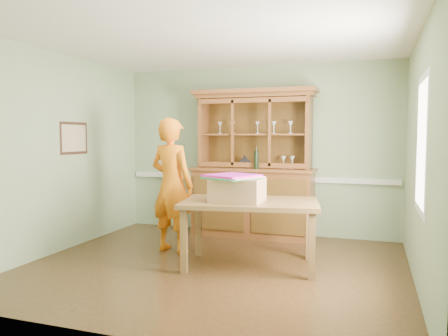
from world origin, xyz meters
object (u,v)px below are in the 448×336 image
at_px(dining_table, 250,208).
at_px(person, 172,185).
at_px(china_hutch, 253,185).
at_px(cardboard_box, 238,190).

distance_m(dining_table, person, 1.27).
bearing_deg(china_hutch, dining_table, -76.16).
height_order(china_hutch, person, china_hutch).
relative_size(dining_table, cardboard_box, 2.96).
bearing_deg(cardboard_box, dining_table, 39.40).
bearing_deg(person, cardboard_box, 170.33).
xyz_separation_m(cardboard_box, person, (-1.08, 0.45, -0.03)).
bearing_deg(person, china_hutch, -109.77).
distance_m(dining_table, cardboard_box, 0.28).
relative_size(china_hutch, cardboard_box, 3.88).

